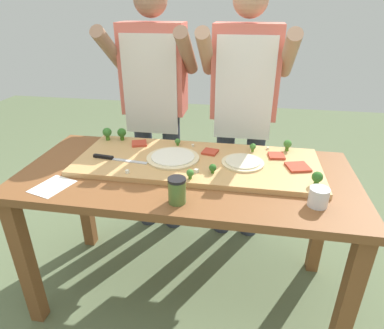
% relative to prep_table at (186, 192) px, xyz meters
% --- Properties ---
extents(ground_plane, '(8.00, 8.00, 0.00)m').
position_rel_prep_table_xyz_m(ground_plane, '(0.00, 0.00, -0.69)').
color(ground_plane, '#60704C').
extents(prep_table, '(1.64, 0.76, 0.80)m').
position_rel_prep_table_xyz_m(prep_table, '(0.00, 0.00, 0.00)').
color(prep_table, brown).
rests_on(prep_table, ground).
extents(cutting_board, '(1.24, 0.49, 0.03)m').
position_rel_prep_table_xyz_m(cutting_board, '(0.04, 0.10, 0.12)').
color(cutting_board, tan).
rests_on(cutting_board, prep_table).
extents(chefs_knife, '(0.30, 0.05, 0.02)m').
position_rel_prep_table_xyz_m(chefs_knife, '(-0.39, 0.03, 0.14)').
color(chefs_knife, '#B7BABF').
rests_on(chefs_knife, cutting_board).
extents(pizza_whole_white_garlic, '(0.27, 0.27, 0.02)m').
position_rel_prep_table_xyz_m(pizza_whole_white_garlic, '(-0.09, 0.09, 0.15)').
color(pizza_whole_white_garlic, beige).
rests_on(pizza_whole_white_garlic, cutting_board).
extents(pizza_whole_cheese_artichoke, '(0.21, 0.21, 0.02)m').
position_rel_prep_table_xyz_m(pizza_whole_cheese_artichoke, '(0.27, 0.09, 0.15)').
color(pizza_whole_cheese_artichoke, beige).
rests_on(pizza_whole_cheese_artichoke, cutting_board).
extents(pizza_slice_near_right, '(0.13, 0.13, 0.01)m').
position_rel_prep_table_xyz_m(pizza_slice_near_right, '(0.54, 0.09, 0.14)').
color(pizza_slice_near_right, '#BC3D28').
rests_on(pizza_slice_near_right, cutting_board).
extents(pizza_slice_far_right, '(0.09, 0.09, 0.01)m').
position_rel_prep_table_xyz_m(pizza_slice_far_right, '(0.44, 0.20, 0.14)').
color(pizza_slice_far_right, '#BC3D28').
rests_on(pizza_slice_far_right, cutting_board).
extents(pizza_slice_center, '(0.09, 0.09, 0.01)m').
position_rel_prep_table_xyz_m(pizza_slice_center, '(0.09, 0.19, 0.14)').
color(pizza_slice_center, '#BC3D28').
rests_on(pizza_slice_center, cutting_board).
extents(pizza_slice_near_left, '(0.11, 0.11, 0.01)m').
position_rel_prep_table_xyz_m(pizza_slice_near_left, '(-0.32, 0.24, 0.14)').
color(pizza_slice_near_left, '#BC3D28').
rests_on(pizza_slice_near_left, cutting_board).
extents(broccoli_floret_front_mid, '(0.05, 0.05, 0.07)m').
position_rel_prep_table_xyz_m(broccoli_floret_front_mid, '(-0.44, 0.29, 0.18)').
color(broccoli_floret_front_mid, '#366618').
rests_on(broccoli_floret_front_mid, cutting_board).
extents(broccoli_floret_back_right, '(0.04, 0.04, 0.05)m').
position_rel_prep_table_xyz_m(broccoli_floret_back_right, '(0.13, -0.04, 0.16)').
color(broccoli_floret_back_right, '#366618').
rests_on(broccoli_floret_back_right, cutting_board).
extents(broccoli_floret_back_mid, '(0.04, 0.04, 0.05)m').
position_rel_prep_table_xyz_m(broccoli_floret_back_mid, '(0.04, -0.11, 0.17)').
color(broccoli_floret_back_mid, '#487A23').
rests_on(broccoli_floret_back_mid, cutting_board).
extents(broccoli_floret_back_left, '(0.04, 0.04, 0.06)m').
position_rel_prep_table_xyz_m(broccoli_floret_back_left, '(0.50, 0.29, 0.18)').
color(broccoli_floret_back_left, '#487A23').
rests_on(broccoli_floret_back_left, cutting_board).
extents(broccoli_floret_center_left, '(0.05, 0.05, 0.07)m').
position_rel_prep_table_xyz_m(broccoli_floret_center_left, '(-0.52, 0.28, 0.18)').
color(broccoli_floret_center_left, '#3F7220').
rests_on(broccoli_floret_center_left, cutting_board).
extents(broccoli_floret_front_left, '(0.03, 0.03, 0.05)m').
position_rel_prep_table_xyz_m(broccoli_floret_front_left, '(0.32, 0.25, 0.17)').
color(broccoli_floret_front_left, '#487A23').
rests_on(broccoli_floret_front_left, cutting_board).
extents(broccoli_floret_center_right, '(0.05, 0.05, 0.07)m').
position_rel_prep_table_xyz_m(broccoli_floret_center_right, '(0.60, -0.07, 0.18)').
color(broccoli_floret_center_right, '#366618').
rests_on(broccoli_floret_center_right, cutting_board).
extents(broccoli_floret_front_right, '(0.03, 0.03, 0.04)m').
position_rel_prep_table_xyz_m(broccoli_floret_front_right, '(-0.10, 0.27, 0.16)').
color(broccoli_floret_front_right, '#487A23').
rests_on(broccoli_floret_front_right, cutting_board).
extents(cheese_crumble_a, '(0.02, 0.02, 0.02)m').
position_rel_prep_table_xyz_m(cheese_crumble_a, '(0.06, -0.04, 0.15)').
color(cheese_crumble_a, silver).
rests_on(cheese_crumble_a, cutting_board).
extents(cheese_crumble_b, '(0.02, 0.02, 0.01)m').
position_rel_prep_table_xyz_m(cheese_crumble_b, '(-0.01, 0.26, 0.14)').
color(cheese_crumble_b, silver).
rests_on(cheese_crumble_b, cutting_board).
extents(cheese_crumble_c, '(0.02, 0.02, 0.02)m').
position_rel_prep_table_xyz_m(cheese_crumble_c, '(-0.26, -0.11, 0.15)').
color(cheese_crumble_c, white).
rests_on(cheese_crumble_c, cutting_board).
extents(cheese_crumble_d, '(0.02, 0.02, 0.01)m').
position_rel_prep_table_xyz_m(cheese_crumble_d, '(0.40, 0.30, 0.14)').
color(cheese_crumble_d, silver).
rests_on(cheese_crumble_d, cutting_board).
extents(flour_cup, '(0.08, 0.08, 0.08)m').
position_rel_prep_table_xyz_m(flour_cup, '(0.59, -0.20, 0.15)').
color(flour_cup, white).
rests_on(flour_cup, prep_table).
extents(sauce_jar, '(0.08, 0.08, 0.11)m').
position_rel_prep_table_xyz_m(sauce_jar, '(0.01, -0.27, 0.17)').
color(sauce_jar, '#517033').
rests_on(sauce_jar, prep_table).
extents(recipe_note, '(0.18, 0.21, 0.00)m').
position_rel_prep_table_xyz_m(recipe_note, '(-0.58, -0.24, 0.11)').
color(recipe_note, white).
rests_on(recipe_note, prep_table).
extents(cook_left, '(0.54, 0.39, 1.67)m').
position_rel_prep_table_xyz_m(cook_left, '(-0.32, 0.63, 0.31)').
color(cook_left, '#333847').
rests_on(cook_left, ground).
extents(cook_right, '(0.54, 0.39, 1.67)m').
position_rel_prep_table_xyz_m(cook_right, '(0.25, 0.63, 0.31)').
color(cook_right, '#333847').
rests_on(cook_right, ground).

